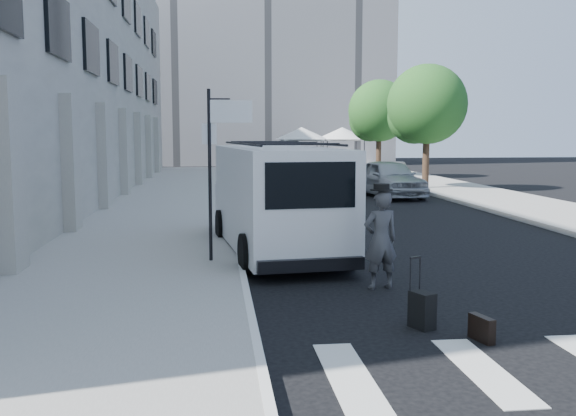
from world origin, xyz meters
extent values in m
plane|color=black|center=(0.00, 0.00, 0.00)|extent=(120.00, 120.00, 0.00)
cube|color=gray|center=(-4.25, 16.00, 0.07)|extent=(4.50, 48.00, 0.15)
cube|color=gray|center=(9.00, 20.00, 0.07)|extent=(4.00, 56.00, 0.15)
cube|color=slate|center=(2.00, 50.00, 12.50)|extent=(22.00, 12.00, 25.00)
cylinder|color=black|center=(-2.60, 3.20, 1.90)|extent=(0.07, 0.07, 3.50)
cube|color=white|center=(-2.60, 3.22, 2.75)|extent=(0.30, 0.03, 0.42)
cube|color=white|center=(-2.15, 3.20, 3.20)|extent=(0.85, 0.06, 0.45)
cylinder|color=black|center=(7.60, 20.00, 1.40)|extent=(0.32, 0.32, 2.80)
sphere|color=#254716|center=(7.60, 20.00, 4.13)|extent=(3.80, 3.80, 3.80)
sphere|color=#254716|center=(7.20, 20.60, 3.56)|extent=(2.66, 2.66, 2.66)
cylinder|color=black|center=(7.60, 29.00, 1.40)|extent=(0.32, 0.32, 2.80)
sphere|color=#254716|center=(7.60, 29.00, 4.13)|extent=(3.80, 3.80, 3.80)
sphere|color=#254716|center=(7.20, 29.60, 3.56)|extent=(2.66, 2.66, 2.66)
cylinder|color=black|center=(2.60, 36.60, 1.10)|extent=(0.06, 0.06, 2.20)
cylinder|color=black|center=(5.40, 36.60, 1.10)|extent=(0.06, 0.06, 2.20)
cylinder|color=black|center=(2.60, 39.40, 1.10)|extent=(0.06, 0.06, 2.20)
cylinder|color=black|center=(5.40, 39.40, 1.10)|extent=(0.06, 0.06, 2.20)
cube|color=white|center=(4.00, 38.00, 2.25)|extent=(3.00, 3.00, 0.12)
cone|color=white|center=(4.00, 38.00, 2.75)|extent=(4.00, 4.00, 0.90)
cylinder|color=black|center=(5.80, 37.10, 1.10)|extent=(0.06, 0.06, 2.20)
cylinder|color=black|center=(8.60, 37.10, 1.10)|extent=(0.06, 0.06, 2.20)
cylinder|color=black|center=(5.80, 39.90, 1.10)|extent=(0.06, 0.06, 2.20)
cylinder|color=black|center=(8.60, 39.90, 1.10)|extent=(0.06, 0.06, 2.20)
cube|color=white|center=(7.20, 38.50, 2.25)|extent=(3.00, 3.00, 0.12)
cone|color=white|center=(7.20, 38.50, 2.75)|extent=(4.00, 4.00, 0.90)
imported|color=#3F3F41|center=(0.41, 1.03, 0.88)|extent=(0.71, 0.53, 1.76)
cube|color=black|center=(1.02, -1.97, 0.17)|extent=(0.22, 0.46, 0.34)
cube|color=black|center=(0.41, -1.33, 0.26)|extent=(0.36, 0.42, 0.53)
cylinder|color=black|center=(0.26, -1.22, 0.75)|extent=(0.02, 0.02, 0.50)
cylinder|color=black|center=(0.42, -1.15, 0.75)|extent=(0.02, 0.02, 0.50)
cube|color=black|center=(0.34, -1.19, 1.00)|extent=(0.19, 0.11, 0.03)
cube|color=white|center=(-1.08, 4.50, 1.32)|extent=(2.77, 5.97, 2.24)
cube|color=white|center=(-1.44, 7.63, 0.80)|extent=(2.12, 1.18, 1.18)
cube|color=black|center=(-0.76, 1.66, 1.82)|extent=(1.71, 0.28, 0.85)
cylinder|color=black|center=(-2.32, 6.40, 0.41)|extent=(0.39, 0.84, 0.81)
cylinder|color=black|center=(-0.30, 6.63, 0.41)|extent=(0.39, 0.84, 0.81)
cylinder|color=black|center=(-1.87, 2.48, 0.41)|extent=(0.39, 0.84, 0.81)
cylinder|color=black|center=(0.14, 2.70, 0.41)|extent=(0.39, 0.84, 0.81)
imported|color=#9EA1A5|center=(5.00, 17.09, 0.82)|extent=(2.54, 5.01, 1.64)
imported|color=#4F5256|center=(6.21, 21.15, 0.67)|extent=(1.79, 4.17, 1.33)
imported|color=gray|center=(5.62, 29.55, 0.77)|extent=(2.86, 5.54, 1.54)
camera|label=1|loc=(-2.49, -9.94, 2.77)|focal=40.00mm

